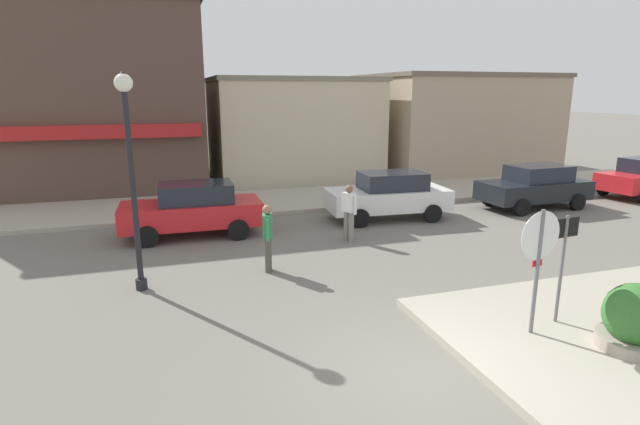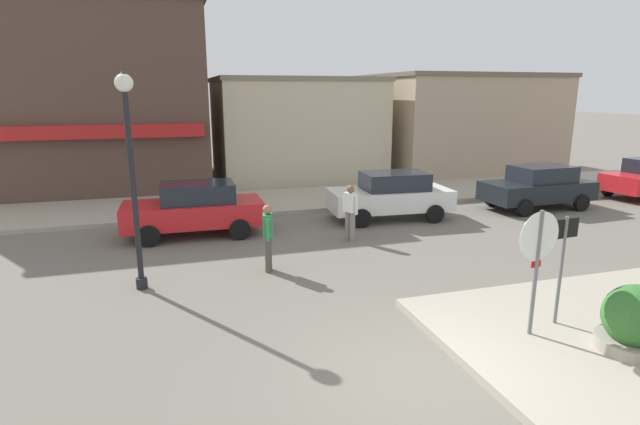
{
  "view_description": "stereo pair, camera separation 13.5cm",
  "coord_description": "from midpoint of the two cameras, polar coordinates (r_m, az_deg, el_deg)",
  "views": [
    {
      "loc": [
        -3.48,
        -5.87,
        4.15
      ],
      "look_at": [
        -0.2,
        4.5,
        1.5
      ],
      "focal_mm": 28.0,
      "sensor_mm": 36.0,
      "label": 1
    },
    {
      "loc": [
        -3.35,
        -5.91,
        4.15
      ],
      "look_at": [
        -0.2,
        4.5,
        1.5
      ],
      "focal_mm": 28.0,
      "sensor_mm": 36.0,
      "label": 2
    }
  ],
  "objects": [
    {
      "name": "parked_car_second",
      "position": [
        16.69,
        7.62,
        2.02
      ],
      "size": [
        4.1,
        2.06,
        1.56
      ],
      "color": "white",
      "rests_on": "ground"
    },
    {
      "name": "kerb_far",
      "position": [
        19.02,
        -6.82,
        1.22
      ],
      "size": [
        80.0,
        4.0,
        0.15
      ],
      "primitive_type": "cube",
      "color": "#A89E8C",
      "rests_on": "ground"
    },
    {
      "name": "planter",
      "position": [
        9.47,
        31.99,
        -10.76
      ],
      "size": [
        1.1,
        1.1,
        1.23
      ],
      "color": "gray",
      "rests_on": "ground"
    },
    {
      "name": "stop_sign",
      "position": [
        8.94,
        23.29,
        -4.59
      ],
      "size": [
        0.82,
        0.1,
        2.3
      ],
      "color": "slate",
      "rests_on": "ground"
    },
    {
      "name": "building_storefront_left_mid",
      "position": [
        28.31,
        14.62,
        9.93
      ],
      "size": [
        8.94,
        7.57,
        5.02
      ],
      "color": "tan",
      "rests_on": "ground"
    },
    {
      "name": "sidewalk_corner",
      "position": [
        10.29,
        31.3,
        -11.76
      ],
      "size": [
        6.4,
        4.8,
        0.15
      ],
      "primitive_type": "cube",
      "color": "#A89E8C",
      "rests_on": "ground"
    },
    {
      "name": "ground_plane",
      "position": [
        7.97,
        11.26,
        -17.96
      ],
      "size": [
        160.0,
        160.0,
        0.0
      ],
      "primitive_type": "plane",
      "color": "#6B665B"
    },
    {
      "name": "lamp_post",
      "position": [
        10.84,
        -21.27,
        6.47
      ],
      "size": [
        0.36,
        0.36,
        4.54
      ],
      "color": "black",
      "rests_on": "ground"
    },
    {
      "name": "building_corner_shop",
      "position": [
        24.95,
        -25.52,
        11.78
      ],
      "size": [
        10.06,
        9.47,
        7.76
      ],
      "color": "brown",
      "rests_on": "ground"
    },
    {
      "name": "pedestrian_crossing_near",
      "position": [
        11.71,
        -6.32,
        -2.67
      ],
      "size": [
        0.29,
        0.56,
        1.61
      ],
      "color": "#4C473D",
      "rests_on": "ground"
    },
    {
      "name": "building_storefront_left_near",
      "position": [
        24.88,
        -3.45,
        9.62
      ],
      "size": [
        7.7,
        6.37,
        4.79
      ],
      "color": "beige",
      "rests_on": "ground"
    },
    {
      "name": "parked_car_third",
      "position": [
        19.66,
        23.16,
        2.8
      ],
      "size": [
        4.07,
        2.02,
        1.56
      ],
      "color": "black",
      "rests_on": "ground"
    },
    {
      "name": "pedestrian_crossing_far",
      "position": [
        14.06,
        3.05,
        0.17
      ],
      "size": [
        0.36,
        0.53,
        1.61
      ],
      "color": "gray",
      "rests_on": "ground"
    },
    {
      "name": "parked_car_nearest",
      "position": [
        15.06,
        -14.58,
        0.43
      ],
      "size": [
        4.03,
        1.94,
        1.56
      ],
      "color": "red",
      "rests_on": "ground"
    },
    {
      "name": "one_way_sign",
      "position": [
        9.61,
        25.6,
        -4.76
      ],
      "size": [
        0.6,
        0.08,
        2.1
      ],
      "color": "slate",
      "rests_on": "ground"
    }
  ]
}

